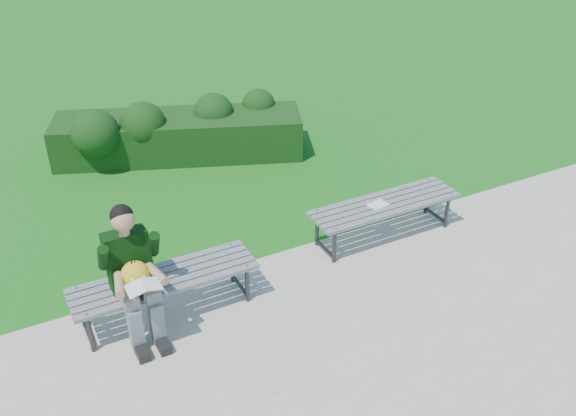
# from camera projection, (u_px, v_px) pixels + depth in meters

# --- Properties ---
(ground) EXTENTS (80.00, 80.00, 0.00)m
(ground) POSITION_uv_depth(u_px,v_px,m) (279.00, 254.00, 7.27)
(ground) COLOR #206A1E
(ground) RESTS_ON ground
(walkway) EXTENTS (30.00, 3.50, 0.02)m
(walkway) POSITION_uv_depth(u_px,v_px,m) (364.00, 350.00, 5.94)
(walkway) COLOR beige
(walkway) RESTS_ON ground
(hedge) EXTENTS (3.59, 2.09, 0.90)m
(hedge) POSITION_uv_depth(u_px,v_px,m) (174.00, 132.00, 9.20)
(hedge) COLOR #124017
(hedge) RESTS_ON ground
(bench_left) EXTENTS (1.80, 0.50, 0.46)m
(bench_left) POSITION_uv_depth(u_px,v_px,m) (165.00, 281.00, 6.16)
(bench_left) COLOR slate
(bench_left) RESTS_ON walkway
(bench_right) EXTENTS (1.80, 0.50, 0.46)m
(bench_right) POSITION_uv_depth(u_px,v_px,m) (385.00, 207.00, 7.35)
(bench_right) COLOR slate
(bench_right) RESTS_ON walkway
(seated_boy) EXTENTS (0.56, 0.76, 1.31)m
(seated_boy) POSITION_uv_depth(u_px,v_px,m) (133.00, 270.00, 5.82)
(seated_boy) COLOR gray
(seated_boy) RESTS_ON walkway
(paper_sheet) EXTENTS (0.24, 0.19, 0.01)m
(paper_sheet) POSITION_uv_depth(u_px,v_px,m) (378.00, 205.00, 7.28)
(paper_sheet) COLOR white
(paper_sheet) RESTS_ON bench_right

